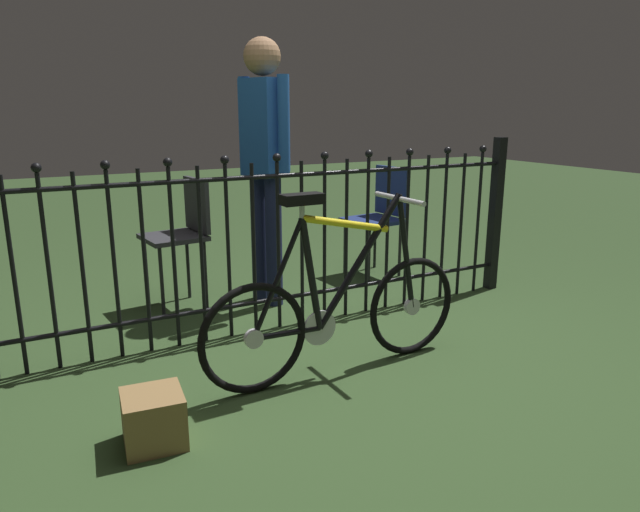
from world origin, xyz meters
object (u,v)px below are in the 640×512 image
object	(u,v)px
chair_charcoal	(183,228)
display_crate	(154,419)
chair_navy	(381,210)
person_visitor	(264,148)
bicycle	(338,309)

from	to	relation	value
chair_charcoal	display_crate	world-z (taller)	chair_charcoal
chair_navy	display_crate	world-z (taller)	chair_navy
person_visitor	bicycle	bearing A→B (deg)	-94.95
person_visitor	display_crate	xyz separation A→B (m)	(-1.09, -1.43, -0.96)
display_crate	chair_navy	bearing A→B (deg)	37.43
chair_navy	chair_charcoal	bearing A→B (deg)	-177.86
bicycle	display_crate	size ratio (longest dim) A/B	6.23
bicycle	person_visitor	size ratio (longest dim) A/B	0.84
chair_navy	chair_charcoal	xyz separation A→B (m)	(-1.61, -0.06, 0.02)
person_visitor	display_crate	bearing A→B (deg)	-127.28
bicycle	chair_navy	bearing A→B (deg)	50.17
chair_charcoal	display_crate	size ratio (longest dim) A/B	3.67
chair_charcoal	person_visitor	distance (m)	0.76
bicycle	person_visitor	xyz separation A→B (m)	(0.10, 1.19, 0.72)
display_crate	bicycle	bearing A→B (deg)	13.38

